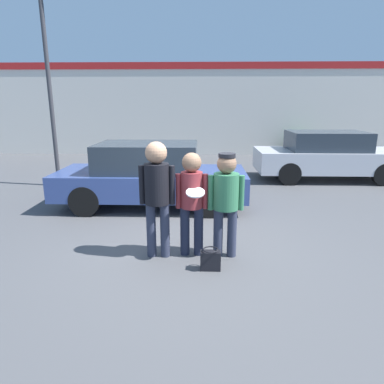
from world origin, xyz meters
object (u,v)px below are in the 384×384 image
person_middle_with_frisbee (192,196)px  street_lamp (53,51)px  parked_car_far (327,156)px  handbag (210,260)px  parked_car_near (151,175)px  shrub (296,146)px  person_left (157,188)px  person_right (226,196)px

person_middle_with_frisbee → street_lamp: 6.70m
parked_car_far → handbag: size_ratio=13.52×
parked_car_near → shrub: (5.43, 7.75, -0.23)m
person_left → person_right: size_ratio=1.11×
parked_car_near → street_lamp: bearing=145.6°
person_left → person_middle_with_frisbee: bearing=8.0°
person_middle_with_frisbee → parked_car_near: (-1.06, 2.69, -0.24)m
shrub → person_middle_with_frisbee: bearing=-112.7°
person_right → street_lamp: 7.04m
person_left → parked_car_far: 7.52m
street_lamp → parked_car_near: bearing=-34.4°
person_right → person_left: bearing=-178.0°
handbag → person_middle_with_frisbee: bearing=119.2°
person_left → person_right: 1.08m
person_left → parked_car_near: person_left is taller
parked_car_far → person_middle_with_frisbee: bearing=-125.5°
person_left → handbag: person_left is taller
parked_car_near → street_lamp: size_ratio=0.71×
person_right → handbag: person_right is taller
parked_car_far → handbag: bearing=-121.3°
parked_car_near → street_lamp: 4.61m
parked_car_near → parked_car_far: (5.20, 3.11, 0.02)m
shrub → handbag: shrub is taller
person_middle_with_frisbee → street_lamp: (-3.93, 4.66, 2.78)m
parked_car_near → street_lamp: street_lamp is taller
shrub → person_left: bearing=-115.0°
shrub → person_right: bearing=-110.1°
street_lamp → shrub: street_lamp is taller
street_lamp → person_left: bearing=-54.3°
parked_car_far → shrub: parked_car_far is taller
person_left → shrub: size_ratio=1.78×
person_left → person_right: person_left is taller
shrub → street_lamp: bearing=-145.2°
person_middle_with_frisbee → parked_car_near: 2.90m
person_middle_with_frisbee → person_right: (0.53, -0.04, 0.02)m
parked_car_far → handbag: parked_car_far is taller
person_left → handbag: 1.35m
shrub → handbag: bearing=-110.4°
street_lamp → handbag: size_ratio=18.68×
person_middle_with_frisbee → street_lamp: street_lamp is taller
person_left → parked_car_near: 2.84m
person_left → parked_car_far: person_left is taller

